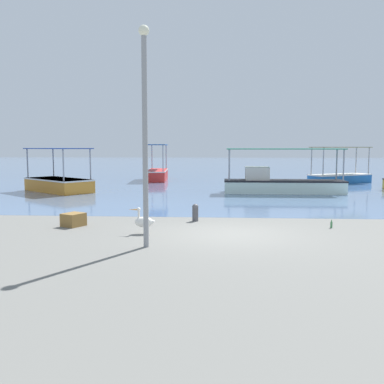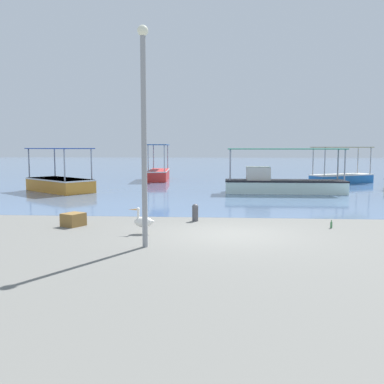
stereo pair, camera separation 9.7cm
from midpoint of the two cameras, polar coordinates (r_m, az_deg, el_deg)
ground at (r=12.98m, az=5.37°, el=-5.60°), size 120.00×120.00×0.00m
harbor_water at (r=60.76m, az=4.46°, el=3.54°), size 110.00×90.00×0.00m
fishing_boat_far_left at (r=34.02m, az=-4.39°, el=2.57°), size 1.91×5.23×2.81m
fishing_boat_near_right at (r=24.83m, az=12.01°, el=1.23°), size 6.76×1.85×2.52m
fishing_boat_near_left at (r=32.79m, az=19.39°, el=2.02°), size 4.94×3.63×2.62m
fishing_boat_outer at (r=26.27m, az=-17.11°, el=1.24°), size 4.83×4.44×2.55m
pelican at (r=12.99m, az=-6.30°, el=-3.91°), size 0.80×0.28×0.80m
lamp_post at (r=11.08m, az=-6.19°, el=8.91°), size 0.28×0.28×5.63m
mooring_bollard at (r=15.09m, az=0.61°, el=-2.67°), size 0.22×0.22×0.62m
cargo_crate at (r=14.70m, az=-15.36°, el=-3.56°), size 0.82×0.85×0.43m
glass_bottle at (r=14.56m, az=18.26°, el=-4.18°), size 0.07×0.07×0.27m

